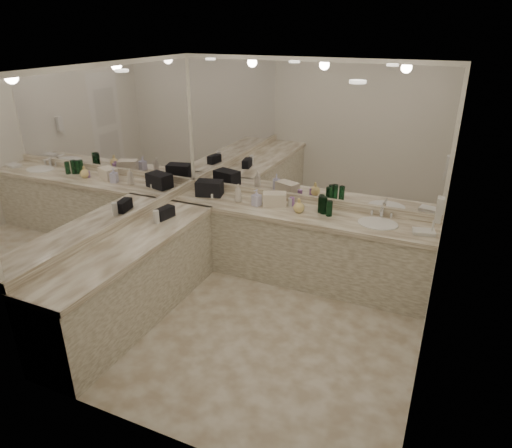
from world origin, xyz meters
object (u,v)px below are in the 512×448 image
at_px(cream_cosmetic_case, 275,199).
at_px(soap_bottle_c, 299,205).
at_px(wall_phone, 439,210).
at_px(soap_bottle_a, 238,193).
at_px(hand_towel, 424,232).
at_px(sink, 378,224).
at_px(soap_bottle_b, 257,198).
at_px(black_toiletry_bag, 210,188).

relative_size(cream_cosmetic_case, soap_bottle_c, 1.63).
bearing_deg(soap_bottle_c, wall_phone, -17.19).
distance_m(wall_phone, soap_bottle_a, 2.40).
bearing_deg(hand_towel, sink, 172.65).
xyz_separation_m(hand_towel, soap_bottle_b, (-1.94, 0.02, 0.08)).
height_order(sink, soap_bottle_c, soap_bottle_c).
bearing_deg(soap_bottle_c, soap_bottle_a, 178.76).
bearing_deg(black_toiletry_bag, soap_bottle_a, -7.57).
distance_m(wall_phone, soap_bottle_b, 2.14).
distance_m(cream_cosmetic_case, soap_bottle_b, 0.22).
relative_size(black_toiletry_bag, soap_bottle_c, 1.93).
xyz_separation_m(soap_bottle_b, soap_bottle_c, (0.54, 0.01, -0.02)).
distance_m(sink, hand_towel, 0.49).
distance_m(wall_phone, soap_bottle_c, 1.63).
relative_size(sink, hand_towel, 1.95).
bearing_deg(soap_bottle_b, wall_phone, -12.64).
bearing_deg(soap_bottle_a, soap_bottle_b, -5.62).
height_order(soap_bottle_b, soap_bottle_c, soap_bottle_b).
relative_size(black_toiletry_bag, hand_towel, 1.46).
bearing_deg(soap_bottle_c, hand_towel, -1.35).
bearing_deg(hand_towel, soap_bottle_b, 179.27).
xyz_separation_m(sink, soap_bottle_a, (-1.72, -0.01, 0.12)).
xyz_separation_m(black_toiletry_bag, soap_bottle_c, (1.24, -0.08, -0.01)).
distance_m(sink, cream_cosmetic_case, 1.26).
bearing_deg(soap_bottle_c, cream_cosmetic_case, 164.54).
height_order(wall_phone, hand_towel, wall_phone).
xyz_separation_m(wall_phone, cream_cosmetic_case, (-1.87, 0.57, -0.37)).
height_order(soap_bottle_a, soap_bottle_c, soap_bottle_a).
xyz_separation_m(cream_cosmetic_case, soap_bottle_a, (-0.46, -0.08, 0.03)).
distance_m(hand_towel, soap_bottle_c, 1.41).
height_order(black_toiletry_bag, soap_bottle_c, black_toiletry_bag).
relative_size(wall_phone, soap_bottle_a, 1.05).
xyz_separation_m(cream_cosmetic_case, soap_bottle_b, (-0.19, -0.10, 0.02)).
xyz_separation_m(sink, cream_cosmetic_case, (-1.26, 0.07, 0.09)).
height_order(black_toiletry_bag, cream_cosmetic_case, black_toiletry_bag).
bearing_deg(sink, soap_bottle_c, -178.14).
bearing_deg(black_toiletry_bag, cream_cosmetic_case, 1.29).
height_order(cream_cosmetic_case, soap_bottle_a, soap_bottle_a).
distance_m(cream_cosmetic_case, hand_towel, 1.75).
bearing_deg(wall_phone, soap_bottle_c, 162.81).
relative_size(sink, soap_bottle_b, 2.13).
bearing_deg(wall_phone, cream_cosmetic_case, 163.13).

